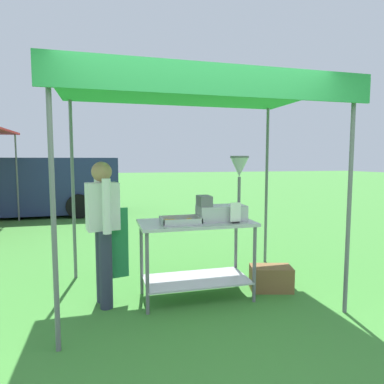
{
  "coord_description": "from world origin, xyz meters",
  "views": [
    {
      "loc": [
        -0.87,
        -2.86,
        1.63
      ],
      "look_at": [
        0.15,
        1.05,
        1.24
      ],
      "focal_mm": 31.45,
      "sensor_mm": 36.0,
      "label": 1
    }
  ],
  "objects_px": {
    "donut_cart": "(196,243)",
    "donut_fryer": "(225,200)",
    "menu_sign": "(236,214)",
    "van_navy": "(16,186)",
    "supply_crate": "(271,278)",
    "donut_tray": "(180,221)",
    "vendor": "(104,226)",
    "stall_canopy": "(194,95)"
  },
  "relations": [
    {
      "from": "supply_crate",
      "to": "vendor",
      "type": "bearing_deg",
      "value": 177.42
    },
    {
      "from": "donut_tray",
      "to": "van_navy",
      "type": "xyz_separation_m",
      "value": [
        -3.3,
        7.14,
        -0.06
      ]
    },
    {
      "from": "donut_cart",
      "to": "donut_fryer",
      "type": "height_order",
      "value": "donut_fryer"
    },
    {
      "from": "donut_fryer",
      "to": "supply_crate",
      "type": "relative_size",
      "value": 1.34
    },
    {
      "from": "donut_tray",
      "to": "vendor",
      "type": "height_order",
      "value": "vendor"
    },
    {
      "from": "vendor",
      "to": "supply_crate",
      "type": "distance_m",
      "value": 2.15
    },
    {
      "from": "vendor",
      "to": "donut_fryer",
      "type": "bearing_deg",
      "value": -4.42
    },
    {
      "from": "van_navy",
      "to": "donut_fryer",
      "type": "bearing_deg",
      "value": -61.47
    },
    {
      "from": "supply_crate",
      "to": "donut_tray",
      "type": "bearing_deg",
      "value": -176.85
    },
    {
      "from": "donut_cart",
      "to": "vendor",
      "type": "relative_size",
      "value": 0.82
    },
    {
      "from": "menu_sign",
      "to": "vendor",
      "type": "relative_size",
      "value": 0.14
    },
    {
      "from": "menu_sign",
      "to": "van_navy",
      "type": "height_order",
      "value": "van_navy"
    },
    {
      "from": "donut_fryer",
      "to": "stall_canopy",
      "type": "bearing_deg",
      "value": 159.55
    },
    {
      "from": "menu_sign",
      "to": "van_navy",
      "type": "bearing_deg",
      "value": 118.29
    },
    {
      "from": "donut_cart",
      "to": "donut_tray",
      "type": "distance_m",
      "value": 0.36
    },
    {
      "from": "donut_fryer",
      "to": "vendor",
      "type": "xyz_separation_m",
      "value": [
        -1.38,
        0.11,
        -0.26
      ]
    },
    {
      "from": "donut_tray",
      "to": "supply_crate",
      "type": "relative_size",
      "value": 0.77
    },
    {
      "from": "stall_canopy",
      "to": "van_navy",
      "type": "relative_size",
      "value": 0.53
    },
    {
      "from": "stall_canopy",
      "to": "donut_fryer",
      "type": "distance_m",
      "value": 1.26
    },
    {
      "from": "donut_fryer",
      "to": "van_navy",
      "type": "xyz_separation_m",
      "value": [
        -3.85,
        7.09,
        -0.28
      ]
    },
    {
      "from": "donut_cart",
      "to": "supply_crate",
      "type": "xyz_separation_m",
      "value": [
        0.97,
        -0.01,
        -0.51
      ]
    },
    {
      "from": "menu_sign",
      "to": "donut_tray",
      "type": "bearing_deg",
      "value": 167.21
    },
    {
      "from": "vendor",
      "to": "stall_canopy",
      "type": "bearing_deg",
      "value": 1.01
    },
    {
      "from": "donut_fryer",
      "to": "menu_sign",
      "type": "distance_m",
      "value": 0.24
    },
    {
      "from": "menu_sign",
      "to": "supply_crate",
      "type": "height_order",
      "value": "menu_sign"
    },
    {
      "from": "donut_tray",
      "to": "donut_fryer",
      "type": "relative_size",
      "value": 0.58
    },
    {
      "from": "stall_canopy",
      "to": "donut_fryer",
      "type": "height_order",
      "value": "stall_canopy"
    },
    {
      "from": "stall_canopy",
      "to": "menu_sign",
      "type": "distance_m",
      "value": 1.45
    },
    {
      "from": "stall_canopy",
      "to": "donut_tray",
      "type": "distance_m",
      "value": 1.46
    },
    {
      "from": "stall_canopy",
      "to": "donut_cart",
      "type": "bearing_deg",
      "value": -90.0
    },
    {
      "from": "donut_tray",
      "to": "vendor",
      "type": "bearing_deg",
      "value": 169.36
    },
    {
      "from": "menu_sign",
      "to": "stall_canopy",
      "type": "bearing_deg",
      "value": 141.86
    },
    {
      "from": "van_navy",
      "to": "donut_cart",
      "type": "bearing_deg",
      "value": -63.52
    },
    {
      "from": "vendor",
      "to": "van_navy",
      "type": "distance_m",
      "value": 7.4
    },
    {
      "from": "stall_canopy",
      "to": "donut_cart",
      "type": "relative_size",
      "value": 2.33
    },
    {
      "from": "stall_canopy",
      "to": "menu_sign",
      "type": "relative_size",
      "value": 13.21
    },
    {
      "from": "donut_fryer",
      "to": "van_navy",
      "type": "bearing_deg",
      "value": 118.53
    },
    {
      "from": "van_navy",
      "to": "supply_crate",
      "type": "bearing_deg",
      "value": -57.61
    },
    {
      "from": "stall_canopy",
      "to": "supply_crate",
      "type": "bearing_deg",
      "value": -6.43
    },
    {
      "from": "donut_cart",
      "to": "menu_sign",
      "type": "bearing_deg",
      "value": -28.27
    },
    {
      "from": "donut_cart",
      "to": "menu_sign",
      "type": "xyz_separation_m",
      "value": [
        0.4,
        -0.21,
        0.36
      ]
    },
    {
      "from": "stall_canopy",
      "to": "vendor",
      "type": "bearing_deg",
      "value": -178.99
    }
  ]
}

